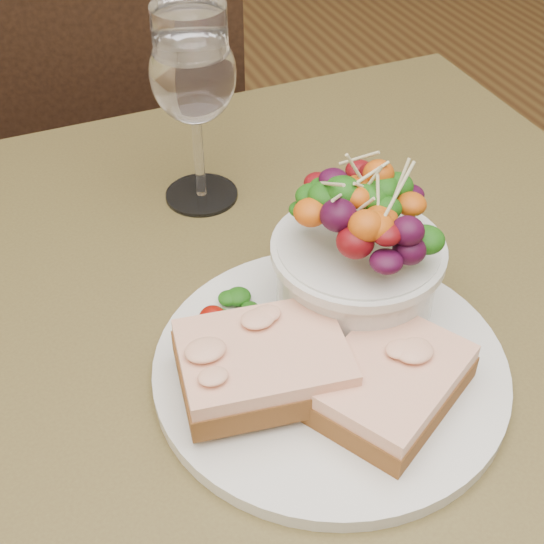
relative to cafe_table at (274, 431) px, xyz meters
name	(u,v)px	position (x,y,z in m)	size (l,w,h in m)	color
cafe_table	(274,431)	(0.00, 0.00, 0.00)	(0.80, 0.80, 0.75)	#4D3F21
chair_far	(116,273)	(-0.02, 0.67, -0.36)	(0.49, 0.49, 0.90)	black
dinner_plate	(330,367)	(0.03, -0.04, 0.11)	(0.26, 0.26, 0.01)	silver
sandwich_front	(389,382)	(0.05, -0.08, 0.13)	(0.14, 0.13, 0.03)	#533116
sandwich_back	(263,363)	(-0.02, -0.04, 0.14)	(0.13, 0.10, 0.03)	#533116
ramekin	(236,361)	(-0.04, -0.03, 0.13)	(0.06, 0.06, 0.04)	beige
salad_bowl	(359,246)	(0.07, 0.01, 0.17)	(0.12, 0.12, 0.13)	silver
garnish	(222,314)	(-0.03, 0.03, 0.12)	(0.05, 0.04, 0.02)	#0E3A0A
wine_glass	(193,80)	(0.01, 0.21, 0.22)	(0.08, 0.08, 0.18)	white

